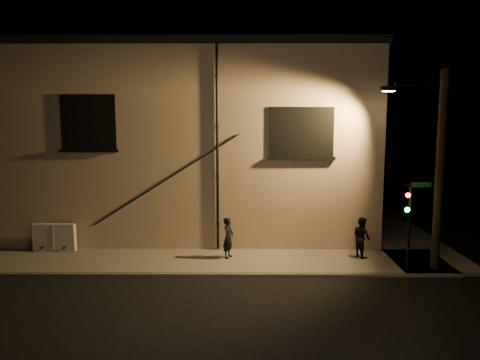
{
  "coord_description": "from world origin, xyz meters",
  "views": [
    {
      "loc": [
        -0.77,
        -15.98,
        5.59
      ],
      "look_at": [
        -0.88,
        1.8,
        3.19
      ],
      "focal_mm": 35.0,
      "sensor_mm": 36.0,
      "label": 1
    }
  ],
  "objects_px": {
    "pedestrian_b": "(362,237)",
    "streetlamp_pole": "(437,166)",
    "traffic_signal": "(405,212)",
    "utility_cabinet": "(55,237)",
    "pedestrian_a": "(228,238)"
  },
  "relations": [
    {
      "from": "utility_cabinet",
      "to": "traffic_signal",
      "type": "bearing_deg",
      "value": -10.57
    },
    {
      "from": "pedestrian_a",
      "to": "pedestrian_b",
      "type": "bearing_deg",
      "value": -67.57
    },
    {
      "from": "pedestrian_b",
      "to": "traffic_signal",
      "type": "xyz_separation_m",
      "value": [
        1.05,
        -1.76,
        1.35
      ]
    },
    {
      "from": "pedestrian_a",
      "to": "pedestrian_b",
      "type": "distance_m",
      "value": 5.24
    },
    {
      "from": "pedestrian_b",
      "to": "streetlamp_pole",
      "type": "distance_m",
      "value": 3.91
    },
    {
      "from": "utility_cabinet",
      "to": "pedestrian_b",
      "type": "bearing_deg",
      "value": -3.49
    },
    {
      "from": "traffic_signal",
      "to": "streetlamp_pole",
      "type": "relative_size",
      "value": 0.44
    },
    {
      "from": "utility_cabinet",
      "to": "traffic_signal",
      "type": "relative_size",
      "value": 0.54
    },
    {
      "from": "utility_cabinet",
      "to": "streetlamp_pole",
      "type": "distance_m",
      "value": 15.15
    },
    {
      "from": "utility_cabinet",
      "to": "pedestrian_b",
      "type": "relative_size",
      "value": 1.08
    },
    {
      "from": "utility_cabinet",
      "to": "pedestrian_b",
      "type": "distance_m",
      "value": 12.45
    },
    {
      "from": "pedestrian_a",
      "to": "traffic_signal",
      "type": "xyz_separation_m",
      "value": [
        6.29,
        -1.61,
        1.35
      ]
    },
    {
      "from": "traffic_signal",
      "to": "streetlamp_pole",
      "type": "bearing_deg",
      "value": 21.0
    },
    {
      "from": "utility_cabinet",
      "to": "streetlamp_pole",
      "type": "bearing_deg",
      "value": -7.96
    },
    {
      "from": "pedestrian_a",
      "to": "pedestrian_b",
      "type": "relative_size",
      "value": 1.0
    }
  ]
}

